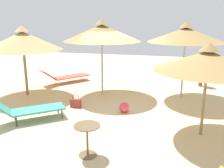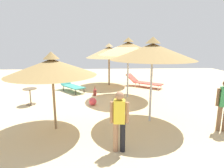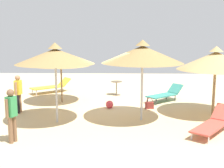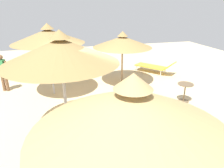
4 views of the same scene
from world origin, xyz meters
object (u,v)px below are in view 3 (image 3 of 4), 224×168
at_px(beach_ball, 110,104).
at_px(lounge_chair_near_right, 51,86).
at_px(parasol_umbrella_far_right, 142,54).
at_px(lounge_chair_edge, 165,94).
at_px(lounge_chair_center, 214,123).
at_px(person_standing_far_right, 12,113).
at_px(parasol_umbrella_front, 61,60).
at_px(person_standing_near_left, 18,92).
at_px(side_table_round, 116,86).
at_px(parasol_umbrella_back, 55,56).
at_px(parasol_umbrella_far_left, 216,61).
at_px(handbag, 149,105).

bearing_deg(beach_ball, lounge_chair_near_right, 134.90).
relative_size(parasol_umbrella_far_right, lounge_chair_edge, 1.53).
relative_size(lounge_chair_center, person_standing_far_right, 1.40).
relative_size(parasol_umbrella_front, beach_ball, 7.89).
bearing_deg(parasol_umbrella_far_right, person_standing_near_left, 169.76).
bearing_deg(beach_ball, side_table_round, 84.54).
bearing_deg(parasol_umbrella_back, parasol_umbrella_far_left, 11.20).
bearing_deg(parasol_umbrella_back, lounge_chair_edge, 37.82).
bearing_deg(person_standing_near_left, lounge_chair_center, -17.16).
xyz_separation_m(parasol_umbrella_far_left, person_standing_far_right, (-6.82, -3.18, -1.24)).
xyz_separation_m(lounge_chair_near_right, lounge_chair_center, (6.77, -6.32, -0.03)).
bearing_deg(parasol_umbrella_far_left, parasol_umbrella_front, 163.07).
bearing_deg(parasol_umbrella_far_right, beach_ball, 126.15).
relative_size(lounge_chair_center, beach_ball, 6.65).
height_order(parasol_umbrella_far_left, person_standing_far_right, parasol_umbrella_far_left).
bearing_deg(parasol_umbrella_back, parasol_umbrella_far_right, 6.67).
xyz_separation_m(parasol_umbrella_back, beach_ball, (1.82, 2.06, -2.22)).
xyz_separation_m(person_standing_near_left, handbag, (5.34, 0.79, -0.70)).
height_order(parasol_umbrella_front, parasol_umbrella_far_left, parasol_umbrella_far_left).
xyz_separation_m(person_standing_far_right, side_table_round, (2.96, 6.82, -0.40)).
bearing_deg(parasol_umbrella_far_left, lounge_chair_center, -106.80).
bearing_deg(parasol_umbrella_far_right, parasol_umbrella_back, -173.33).
bearing_deg(person_standing_near_left, side_table_round, 42.56).
xyz_separation_m(lounge_chair_edge, person_standing_near_left, (-6.22, -2.18, 0.50)).
height_order(parasol_umbrella_front, beach_ball, parasol_umbrella_front).
xyz_separation_m(parasol_umbrella_far_right, beach_ball, (-1.24, 1.70, -2.27)).
bearing_deg(parasol_umbrella_far_right, handbag, 74.43).
bearing_deg(person_standing_near_left, parasol_umbrella_front, 54.00).
height_order(parasol_umbrella_far_left, lounge_chair_near_right, parasol_umbrella_far_left).
distance_m(parasol_umbrella_back, parasol_umbrella_far_left, 6.06).
bearing_deg(person_standing_far_right, lounge_chair_edge, 45.76).
bearing_deg(parasol_umbrella_back, person_standing_near_left, 145.71).
relative_size(lounge_chair_center, side_table_round, 3.06).
bearing_deg(beach_ball, parasol_umbrella_far_left, -12.10).
bearing_deg(lounge_chair_center, lounge_chair_near_right, 136.97).
xyz_separation_m(lounge_chair_center, handbag, (-1.77, 2.98, -0.16)).
relative_size(parasol_umbrella_back, beach_ball, 8.54).
bearing_deg(parasol_umbrella_far_left, parasol_umbrella_far_right, -164.13).
bearing_deg(parasol_umbrella_far_right, lounge_chair_center, -30.47).
bearing_deg(parasol_umbrella_back, handbag, 29.88).
distance_m(parasol_umbrella_far_right, lounge_chair_edge, 3.93).
bearing_deg(parasol_umbrella_far_right, parasol_umbrella_front, 141.78).
relative_size(parasol_umbrella_far_right, person_standing_near_left, 1.92).
xyz_separation_m(parasol_umbrella_far_right, person_standing_far_right, (-3.94, -2.36, -1.53)).
relative_size(lounge_chair_near_right, lounge_chair_edge, 1.10).
height_order(parasol_umbrella_front, lounge_chair_near_right, parasol_umbrella_front).
distance_m(parasol_umbrella_front, lounge_chair_near_right, 2.94).
bearing_deg(person_standing_far_right, lounge_chair_center, 9.63).
distance_m(parasol_umbrella_back, lounge_chair_edge, 5.93).
xyz_separation_m(person_standing_far_right, beach_ball, (2.69, 4.06, -0.73)).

